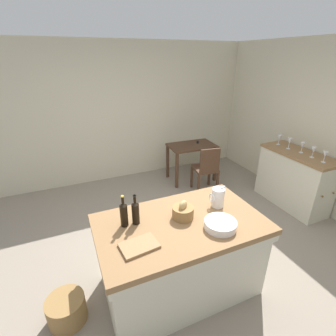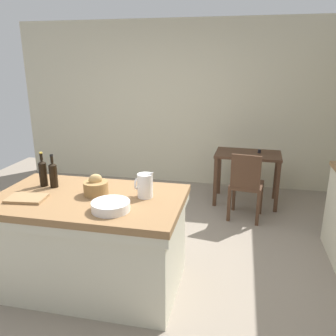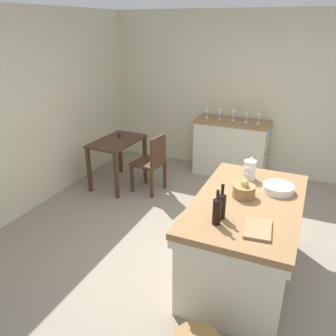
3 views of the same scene
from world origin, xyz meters
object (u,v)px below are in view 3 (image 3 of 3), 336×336
object	(u,v)px
wash_bowl	(278,188)
wine_bottle_dark	(222,205)
wooden_chair	(151,162)
bread_basket	(244,190)
cutting_board	(258,229)
wine_glass_right	(220,112)
wine_glass_middle	(234,113)
wine_glass_far_left	(259,117)
island_table	(245,236)
pitcher	(250,170)
writing_desk	(117,148)
wine_glass_left	(247,115)
wine_bottle_amber	(217,210)
side_cabinet	(231,148)
wine_glass_far_right	(207,111)

from	to	relation	value
wash_bowl	wine_bottle_dark	size ratio (longest dim) A/B	0.97
wooden_chair	bread_basket	distance (m)	2.13
cutting_board	wine_glass_right	size ratio (longest dim) A/B	1.68
wine_glass_middle	wash_bowl	bearing A→B (deg)	-155.68
wine_bottle_dark	wine_glass_middle	world-z (taller)	wine_bottle_dark
wine_glass_far_left	wine_glass_middle	distance (m)	0.41
island_table	pitcher	distance (m)	0.70
cutting_board	wine_glass_middle	world-z (taller)	wine_glass_middle
cutting_board	wine_glass_middle	size ratio (longest dim) A/B	1.82
bread_basket	island_table	bearing A→B (deg)	-130.33
wine_bottle_dark	wine_glass_right	xyz separation A→B (m)	(2.83, 0.82, 0.07)
writing_desk	wine_bottle_dark	bearing A→B (deg)	-129.76
wooden_chair	wine_glass_left	xyz separation A→B (m)	(1.10, -1.13, 0.57)
island_table	wine_glass_middle	world-z (taller)	wine_glass_middle
island_table	wine_glass_left	xyz separation A→B (m)	(2.45, 0.55, 0.58)
wine_glass_left	wine_glass_right	size ratio (longest dim) A/B	0.90
writing_desk	bread_basket	size ratio (longest dim) A/B	4.38
wine_bottle_amber	wine_glass_right	bearing A→B (deg)	15.38
wine_glass_right	wine_glass_left	bearing A→B (deg)	-87.89
wine_bottle_amber	island_table	bearing A→B (deg)	-17.55
wooden_chair	pitcher	bearing A→B (deg)	-118.78
writing_desk	wine_glass_left	world-z (taller)	wine_glass_left
bread_basket	cutting_board	size ratio (longest dim) A/B	0.69
wine_glass_middle	wine_glass_left	bearing A→B (deg)	-96.82
side_cabinet	bread_basket	size ratio (longest dim) A/B	5.69
side_cabinet	wine_glass_left	distance (m)	0.62
pitcher	wash_bowl	bearing A→B (deg)	-119.68
wine_glass_far_left	wine_glass_middle	size ratio (longest dim) A/B	0.95
side_cabinet	wine_bottle_dark	xyz separation A→B (m)	(-2.87, -0.61, 0.52)
wooden_chair	wine_glass_middle	bearing A→B (deg)	-39.17
side_cabinet	writing_desk	xyz separation A→B (m)	(-1.10, 1.51, 0.15)
wine_bottle_amber	wine_glass_far_right	xyz separation A→B (m)	(2.96, 1.03, 0.06)
wine_glass_right	wine_glass_far_right	size ratio (longest dim) A/B	1.10
pitcher	wine_glass_right	size ratio (longest dim) A/B	1.34
pitcher	wash_bowl	xyz separation A→B (m)	(-0.18, -0.32, -0.07)
writing_desk	side_cabinet	bearing A→B (deg)	-53.86
wine_glass_far_left	cutting_board	bearing A→B (deg)	-169.80
wine_bottle_dark	wine_glass_left	xyz separation A→B (m)	(2.85, 0.39, 0.06)
cutting_board	wooden_chair	bearing A→B (deg)	45.51
wine_glass_left	island_table	bearing A→B (deg)	-167.43
wooden_chair	wine_glass_right	xyz separation A→B (m)	(1.09, -0.71, 0.58)
bread_basket	wine_glass_left	size ratio (longest dim) A/B	1.28
wine_glass_left	wine_bottle_amber	bearing A→B (deg)	-172.59
island_table	wooden_chair	distance (m)	2.15
wine_bottle_amber	wine_glass_middle	bearing A→B (deg)	11.33
pitcher	wine_glass_far_right	xyz separation A→B (m)	(1.97, 1.10, 0.08)
side_cabinet	wash_bowl	size ratio (longest dim) A/B	4.02
island_table	wine_glass_far_right	world-z (taller)	wine_glass_far_right
bread_basket	wine_glass_left	world-z (taller)	wine_glass_left
wooden_chair	bread_basket	xyz separation A→B (m)	(-1.30, -1.62, 0.45)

